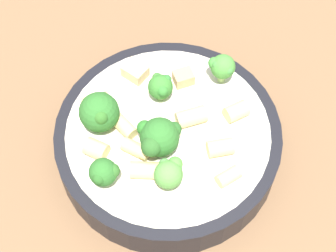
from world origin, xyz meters
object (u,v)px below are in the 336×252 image
object	(u,v)px
broccoli_floret_1	(222,67)
broccoli_floret_5	(170,173)
rigatoni_4	(190,115)
rigatoni_7	(236,111)
broccoli_floret_3	(161,87)
pasta_bowl	(168,140)
rigatoni_2	(220,148)
rigatoni_8	(96,149)
rigatoni_3	(96,101)
broccoli_floret_0	(99,112)
rigatoni_5	(145,170)
broccoli_floret_2	(104,173)
broccoli_floret_4	(159,138)
rigatoni_6	(228,177)
chicken_chunk_1	(183,78)
rigatoni_1	(124,126)
chicken_chunk_0	(133,72)
rigatoni_0	(136,149)

from	to	relation	value
broccoli_floret_1	broccoli_floret_5	xyz separation A→B (m)	(-0.10, -0.08, -0.00)
rigatoni_4	rigatoni_7	size ratio (longest dim) A/B	1.31
broccoli_floret_3	pasta_bowl	bearing A→B (deg)	-106.58
rigatoni_4	rigatoni_2	bearing A→B (deg)	-79.02
pasta_bowl	rigatoni_4	xyz separation A→B (m)	(0.03, 0.00, 0.03)
pasta_bowl	rigatoni_8	world-z (taller)	rigatoni_8
broccoli_floret_5	rigatoni_3	size ratio (longest dim) A/B	1.22
broccoli_floret_0	pasta_bowl	bearing A→B (deg)	-34.27
pasta_bowl	rigatoni_5	world-z (taller)	rigatoni_5
pasta_bowl	rigatoni_7	world-z (taller)	rigatoni_7
broccoli_floret_2	broccoli_floret_3	distance (m)	0.11
broccoli_floret_0	rigatoni_7	bearing A→B (deg)	-22.69
broccoli_floret_3	rigatoni_5	bearing A→B (deg)	-125.64
rigatoni_3	rigatoni_4	xyz separation A→B (m)	(0.08, -0.06, 0.00)
broccoli_floret_4	broccoli_floret_3	bearing A→B (deg)	61.96
rigatoni_6	chicken_chunk_1	world-z (taller)	same
broccoli_floret_2	rigatoni_6	size ratio (longest dim) A/B	1.49
broccoli_floret_1	rigatoni_1	bearing A→B (deg)	-174.67
rigatoni_8	chicken_chunk_0	xyz separation A→B (m)	(0.07, 0.07, -0.00)
broccoli_floret_0	broccoli_floret_4	size ratio (longest dim) A/B	0.98
pasta_bowl	broccoli_floret_3	size ratio (longest dim) A/B	7.51
chicken_chunk_0	rigatoni_3	bearing A→B (deg)	-162.00
rigatoni_0	chicken_chunk_1	world-z (taller)	same
rigatoni_7	broccoli_floret_1	bearing A→B (deg)	80.16
rigatoni_2	rigatoni_4	world-z (taller)	same
rigatoni_2	rigatoni_5	size ratio (longest dim) A/B	0.88
broccoli_floret_1	rigatoni_5	xyz separation A→B (m)	(-0.11, -0.06, -0.01)
broccoli_floret_4	chicken_chunk_0	distance (m)	0.09
broccoli_floret_4	rigatoni_2	world-z (taller)	broccoli_floret_4
rigatoni_1	rigatoni_7	distance (m)	0.11
broccoli_floret_1	broccoli_floret_2	xyz separation A→B (m)	(-0.15, -0.05, -0.00)
broccoli_floret_2	rigatoni_4	bearing A→B (deg)	14.45
broccoli_floret_2	rigatoni_8	xyz separation A→B (m)	(0.00, 0.03, -0.01)
rigatoni_0	rigatoni_1	bearing A→B (deg)	89.33
broccoli_floret_2	rigatoni_0	xyz separation A→B (m)	(0.04, 0.02, -0.01)
rigatoni_0	pasta_bowl	bearing A→B (deg)	11.16
rigatoni_0	rigatoni_3	world-z (taller)	same
broccoli_floret_0	broccoli_floret_5	world-z (taller)	broccoli_floret_0
rigatoni_2	rigatoni_4	size ratio (longest dim) A/B	0.84
broccoli_floret_3	rigatoni_5	xyz separation A→B (m)	(-0.05, -0.07, -0.01)
broccoli_floret_2	rigatoni_8	distance (m)	0.03
broccoli_floret_3	broccoli_floret_4	distance (m)	0.06
broccoli_floret_4	pasta_bowl	bearing A→B (deg)	39.72
broccoli_floret_3	chicken_chunk_0	distance (m)	0.04
broccoli_floret_2	broccoli_floret_1	bearing A→B (deg)	19.57
pasta_bowl	chicken_chunk_1	distance (m)	0.07
broccoli_floret_5	chicken_chunk_1	distance (m)	0.12
broccoli_floret_2	rigatoni_6	bearing A→B (deg)	-25.33
rigatoni_6	chicken_chunk_1	distance (m)	0.12
broccoli_floret_4	chicken_chunk_1	distance (m)	0.08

